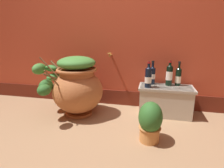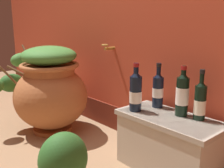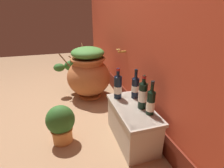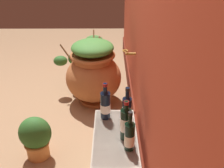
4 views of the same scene
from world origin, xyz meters
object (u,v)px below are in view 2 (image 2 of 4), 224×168
at_px(terracotta_urn, 49,89).
at_px(potted_shrub, 64,167).
at_px(wine_bottle_back, 158,89).
at_px(wine_bottle_middle, 200,101).
at_px(wine_bottle_right, 136,91).
at_px(wine_bottle_left, 182,93).

bearing_deg(terracotta_urn, potted_shrub, -24.83).
relative_size(wine_bottle_back, potted_shrub, 0.77).
bearing_deg(wine_bottle_middle, wine_bottle_back, 179.85).
bearing_deg(potted_shrub, wine_bottle_middle, 67.12).
xyz_separation_m(wine_bottle_middle, wine_bottle_right, (-0.36, -0.17, 0.02)).
bearing_deg(wine_bottle_middle, wine_bottle_right, -155.25).
distance_m(wine_bottle_right, wine_bottle_back, 0.17).
bearing_deg(wine_bottle_back, wine_bottle_right, -105.36).
height_order(wine_bottle_right, potted_shrub, wine_bottle_right).
xyz_separation_m(terracotta_urn, wine_bottle_right, (0.87, 0.16, 0.13)).
bearing_deg(wine_bottle_back, terracotta_urn, -160.52).
bearing_deg(wine_bottle_left, terracotta_urn, -164.89).
height_order(wine_bottle_left, wine_bottle_back, wine_bottle_left).
bearing_deg(potted_shrub, wine_bottle_right, 94.69).
bearing_deg(wine_bottle_right, wine_bottle_left, 30.28).
height_order(wine_bottle_right, wine_bottle_back, wine_bottle_right).
distance_m(terracotta_urn, wine_bottle_left, 1.17).
relative_size(terracotta_urn, wine_bottle_right, 2.81).
distance_m(wine_bottle_left, wine_bottle_middle, 0.12).
relative_size(wine_bottle_right, wine_bottle_back, 1.04).
bearing_deg(terracotta_urn, wine_bottle_left, 15.11).
xyz_separation_m(terracotta_urn, wine_bottle_left, (1.12, 0.30, 0.14)).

